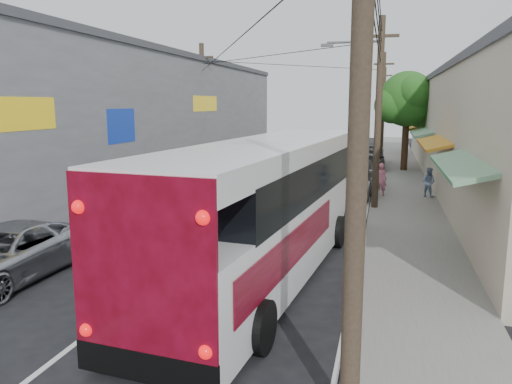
{
  "coord_description": "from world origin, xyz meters",
  "views": [
    {
      "loc": [
        5.54,
        -8.58,
        4.5
      ],
      "look_at": [
        1.42,
        7.29,
        1.59
      ],
      "focal_mm": 35.0,
      "sensor_mm": 36.0,
      "label": 1
    }
  ],
  "objects_px": {
    "parked_suv": "(348,176)",
    "parked_car_far": "(370,155)",
    "jeepney": "(5,254)",
    "pedestrian_far": "(428,182)",
    "coach_bus": "(271,205)",
    "parked_car_mid": "(370,159)",
    "pedestrian_near": "(381,179)"
  },
  "relations": [
    {
      "from": "jeepney",
      "to": "pedestrian_far",
      "type": "relative_size",
      "value": 3.59
    },
    {
      "from": "parked_suv",
      "to": "parked_car_far",
      "type": "distance_m",
      "value": 12.59
    },
    {
      "from": "jeepney",
      "to": "parked_suv",
      "type": "distance_m",
      "value": 16.75
    },
    {
      "from": "parked_suv",
      "to": "pedestrian_near",
      "type": "distance_m",
      "value": 1.8
    },
    {
      "from": "jeepney",
      "to": "pedestrian_far",
      "type": "height_order",
      "value": "pedestrian_far"
    },
    {
      "from": "pedestrian_near",
      "to": "jeepney",
      "type": "bearing_deg",
      "value": 64.96
    },
    {
      "from": "coach_bus",
      "to": "pedestrian_far",
      "type": "height_order",
      "value": "coach_bus"
    },
    {
      "from": "parked_suv",
      "to": "pedestrian_far",
      "type": "bearing_deg",
      "value": -4.84
    },
    {
      "from": "coach_bus",
      "to": "parked_car_mid",
      "type": "bearing_deg",
      "value": 90.43
    },
    {
      "from": "parked_car_far",
      "to": "pedestrian_near",
      "type": "distance_m",
      "value": 13.43
    },
    {
      "from": "pedestrian_far",
      "to": "coach_bus",
      "type": "bearing_deg",
      "value": 98.67
    },
    {
      "from": "parked_car_mid",
      "to": "pedestrian_far",
      "type": "relative_size",
      "value": 3.25
    },
    {
      "from": "parked_car_far",
      "to": "parked_suv",
      "type": "bearing_deg",
      "value": -86.92
    },
    {
      "from": "parked_suv",
      "to": "pedestrian_far",
      "type": "height_order",
      "value": "parked_suv"
    },
    {
      "from": "pedestrian_near",
      "to": "pedestrian_far",
      "type": "xyz_separation_m",
      "value": [
        2.2,
        0.28,
        -0.09
      ]
    },
    {
      "from": "parked_car_mid",
      "to": "pedestrian_near",
      "type": "height_order",
      "value": "pedestrian_near"
    },
    {
      "from": "pedestrian_far",
      "to": "jeepney",
      "type": "bearing_deg",
      "value": 82.62
    },
    {
      "from": "jeepney",
      "to": "pedestrian_near",
      "type": "distance_m",
      "value": 16.84
    },
    {
      "from": "parked_car_mid",
      "to": "parked_car_far",
      "type": "height_order",
      "value": "parked_car_mid"
    },
    {
      "from": "jeepney",
      "to": "parked_car_mid",
      "type": "distance_m",
      "value": 25.67
    },
    {
      "from": "coach_bus",
      "to": "jeepney",
      "type": "distance_m",
      "value": 6.97
    },
    {
      "from": "parked_car_mid",
      "to": "parked_car_far",
      "type": "xyz_separation_m",
      "value": [
        -0.13,
        3.24,
        -0.07
      ]
    },
    {
      "from": "jeepney",
      "to": "parked_suv",
      "type": "bearing_deg",
      "value": 63.53
    },
    {
      "from": "jeepney",
      "to": "parked_suv",
      "type": "relative_size",
      "value": 0.79
    },
    {
      "from": "parked_car_far",
      "to": "pedestrian_far",
      "type": "xyz_separation_m",
      "value": [
        3.13,
        -13.12,
        0.11
      ]
    },
    {
      "from": "parked_suv",
      "to": "jeepney",
      "type": "bearing_deg",
      "value": -113.59
    },
    {
      "from": "coach_bus",
      "to": "parked_car_far",
      "type": "bearing_deg",
      "value": 91.37
    },
    {
      "from": "parked_suv",
      "to": "coach_bus",
      "type": "bearing_deg",
      "value": -91.8
    },
    {
      "from": "parked_suv",
      "to": "parked_car_far",
      "type": "bearing_deg",
      "value": 90.35
    },
    {
      "from": "parked_suv",
      "to": "pedestrian_far",
      "type": "relative_size",
      "value": 4.55
    },
    {
      "from": "jeepney",
      "to": "parked_suv",
      "type": "xyz_separation_m",
      "value": [
        7.6,
        14.93,
        0.23
      ]
    },
    {
      "from": "parked_suv",
      "to": "parked_car_far",
      "type": "xyz_separation_m",
      "value": [
        0.67,
        12.57,
        -0.22
      ]
    }
  ]
}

